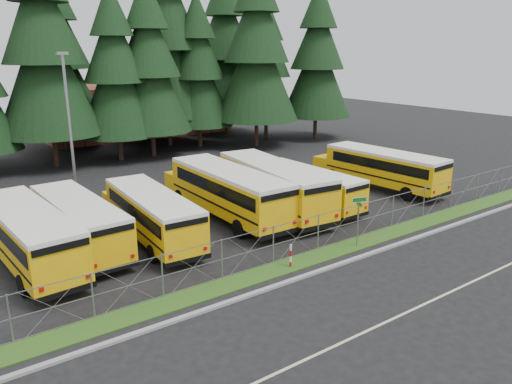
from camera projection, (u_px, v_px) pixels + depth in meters
The scene contains 26 objects.
ground at pixel (319, 240), 28.00m from camera, with size 120.00×120.00×0.00m, color black.
curb at pixel (360, 257), 25.57m from camera, with size 50.00×0.25×0.12m, color gray.
grass_verge at pixel (340, 249), 26.67m from camera, with size 50.00×1.40×0.06m, color #204313.
road_lane_line at pixel (443, 295), 21.77m from camera, with size 50.00×0.12×0.01m, color beige.
chainlink_fence at pixel (332, 228), 26.94m from camera, with size 44.00×0.10×2.00m, color gray, non-canonical shape.
brick_building at pixel (135, 109), 61.68m from camera, with size 22.00×10.00×6.00m, color brown.
bus_0 at pixel (27, 237), 24.43m from camera, with size 2.66×11.28×2.96m, color #F9A807, non-canonical shape.
bus_1 at pixel (77, 224), 26.55m from camera, with size 2.50×10.57×2.77m, color #F9A807, non-canonical shape.
bus_2 at pixel (150, 216), 27.76m from camera, with size 2.50×10.60×2.78m, color #F9A807, non-canonical shape.
bus_4 at pixel (226, 193), 31.36m from camera, with size 2.87×12.14×3.18m, color #F9A807, non-canonical shape.
bus_5 at pixel (271, 187), 32.75m from camera, with size 2.88×12.20×3.20m, color #F9A807, non-canonical shape.
bus_6 at pixel (306, 188), 33.66m from camera, with size 2.32×9.84×2.58m, color #F9A807, non-canonical shape.
bus_east at pixel (380, 170), 37.90m from camera, with size 2.63×11.16×2.92m, color #F9A807, non-canonical shape.
street_sign at pixel (359, 211), 26.48m from camera, with size 0.80×0.53×2.81m.
striped_bollard at pixel (291, 256), 24.37m from camera, with size 0.11×0.11×1.20m, color #B20C0C.
light_standard at pixel (70, 125), 32.53m from camera, with size 0.70×0.35×10.14m.
conifer_3 at pixel (44, 52), 42.61m from camera, with size 9.02×9.02×19.94m, color black, non-canonical shape.
conifer_4 at pixel (115, 74), 45.60m from camera, with size 7.30×7.30×16.15m, color black, non-canonical shape.
conifer_5 at pixel (149, 68), 47.22m from camera, with size 7.72×7.72×17.08m, color black, non-canonical shape.
conifer_6 at pixel (198, 71), 52.11m from camera, with size 7.23×7.23×15.98m, color black, non-canonical shape.
conifer_7 at pixel (257, 53), 51.92m from camera, with size 8.88×8.88×19.64m, color black, non-canonical shape.
conifer_8 at pixel (266, 70), 57.14m from camera, with size 7.14×7.14×15.79m, color black, non-canonical shape.
conifer_9 at pixel (317, 61), 57.04m from camera, with size 7.99×7.99×17.68m, color black, non-canonical shape.
conifer_11 at pixel (58, 59), 49.98m from camera, with size 8.34×8.34×18.45m, color black, non-canonical shape.
conifer_12 at pixel (165, 39), 52.01m from camera, with size 10.11×10.11×22.35m, color black, non-canonical shape.
conifer_13 at pixel (225, 51), 60.26m from camera, with size 8.97×8.97×19.83m, color black, non-canonical shape.
Camera 1 is at (-18.13, -19.14, 10.44)m, focal length 35.00 mm.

